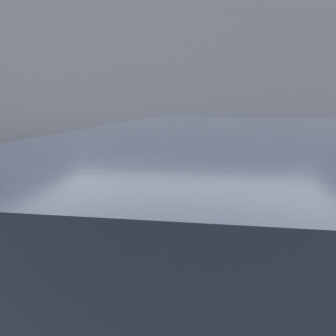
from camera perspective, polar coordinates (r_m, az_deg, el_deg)
sidewalk at (r=4.15m, az=4.96°, el=-13.44°), size 24.00×2.80×0.13m
building_facade at (r=7.02m, az=6.71°, el=21.54°), size 24.00×0.30×5.94m
parking_meter at (r=2.72m, az=-0.00°, el=0.59°), size 0.21×0.15×1.62m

